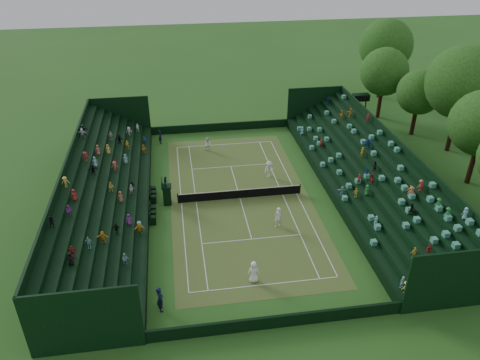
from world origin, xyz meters
The scene contains 19 objects.
ground centered at (0.00, 0.00, 0.00)m, with size 160.00×160.00×0.00m, color #28591C.
court_surface centered at (0.00, 0.00, 0.01)m, with size 12.97×26.77×0.01m, color #2D6923.
perimeter_wall_north centered at (0.00, 15.88, 0.50)m, with size 17.17×0.20×1.00m, color black.
perimeter_wall_south centered at (0.00, -15.88, 0.50)m, with size 17.17×0.20×1.00m, color black.
perimeter_wall_east centered at (8.48, 0.00, 0.50)m, with size 0.20×31.77×1.00m, color black.
perimeter_wall_west centered at (-8.48, 0.00, 0.50)m, with size 0.20×31.77×1.00m, color black.
north_grandstand centered at (12.66, 0.00, 1.55)m, with size 6.60×32.00×4.90m.
south_grandstand centered at (-12.66, 0.00, 1.55)m, with size 6.60×32.00×4.90m.
tennis_net centered at (0.00, 0.00, 0.53)m, with size 11.67×0.10×1.06m.
scoreboard_tower centered at (17.75, 16.00, 3.14)m, with size 2.00×1.00×3.70m.
tree_row centered at (23.27, 9.87, 6.85)m, with size 10.69×37.72×11.80m.
umpire_chair centered at (-6.76, 0.08, 1.23)m, with size 0.91×0.91×2.88m.
courtside_chairs centered at (-8.04, -0.47, 0.42)m, with size 0.51×5.48×1.11m.
player_near_west centered at (-0.74, -11.38, 0.89)m, with size 0.87×0.56×1.77m, color white.
player_near_east centered at (2.51, -4.91, 0.95)m, with size 0.70×0.46×1.91m, color white.
player_far_west centered at (-2.03, 10.53, 0.80)m, with size 0.78×0.61×1.61m, color white.
player_far_east centered at (3.53, 3.63, 0.89)m, with size 1.15×0.67×1.78m, color white.
line_judge_north centered at (-7.30, 13.31, 0.81)m, with size 0.59×0.39×1.62m, color black.
line_judge_south centered at (-7.43, -13.22, 0.98)m, with size 0.72×0.47×1.97m, color black.
Camera 1 is at (-5.64, -36.82, 23.42)m, focal length 35.00 mm.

